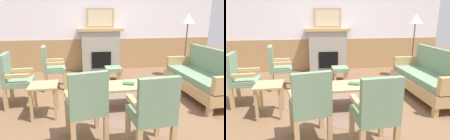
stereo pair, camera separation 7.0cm
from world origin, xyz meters
TOP-DOWN VIEW (x-y plane):
  - ground_plane at (0.00, 0.00)m, footprint 14.00×14.00m
  - wall_back at (0.00, 2.60)m, footprint 7.20×0.14m
  - fireplace at (0.00, 2.35)m, footprint 1.30×0.44m
  - framed_picture at (0.00, 2.35)m, footprint 0.80×0.04m
  - couch at (1.78, 0.01)m, footprint 0.70×1.80m
  - coffee_table at (0.16, -0.27)m, footprint 0.96×0.56m
  - round_rug at (0.16, -0.27)m, footprint 1.54×1.54m
  - book_on_table at (0.19, -0.27)m, footprint 0.23×0.19m
  - footstool at (0.21, 1.34)m, footprint 0.40×0.40m
  - armchair_near_fireplace at (-1.28, 1.02)m, footprint 0.53×0.53m
  - armchair_by_window_left at (-1.82, 0.17)m, footprint 0.50×0.50m
  - armchair_front_left at (0.16, -1.52)m, footprint 0.51×0.51m
  - armchair_front_center at (-0.59, -1.20)m, footprint 0.56×0.56m
  - side_table at (-1.24, -0.35)m, footprint 0.44×0.44m
  - floor_lamp_by_couch at (2.17, 1.38)m, footprint 0.36×0.36m

SIDE VIEW (x-z plane):
  - ground_plane at x=0.00m, z-range 0.00..0.00m
  - round_rug at x=0.16m, z-range 0.00..0.01m
  - footstool at x=0.21m, z-range 0.10..0.46m
  - coffee_table at x=0.16m, z-range 0.17..0.61m
  - couch at x=1.78m, z-range -0.09..0.89m
  - side_table at x=-1.24m, z-range 0.16..0.71m
  - book_on_table at x=0.19m, z-range 0.44..0.47m
  - armchair_near_fireplace at x=-1.28m, z-range 0.05..1.03m
  - armchair_by_window_left at x=-1.82m, z-range 0.05..1.03m
  - armchair_front_left at x=0.16m, z-range 0.05..1.03m
  - armchair_front_center at x=-0.59m, z-range 0.05..1.03m
  - fireplace at x=0.00m, z-range 0.01..1.29m
  - wall_back at x=0.00m, z-range -0.04..2.66m
  - floor_lamp_by_couch at x=2.17m, z-range 0.61..2.29m
  - framed_picture at x=0.00m, z-range 1.28..1.84m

